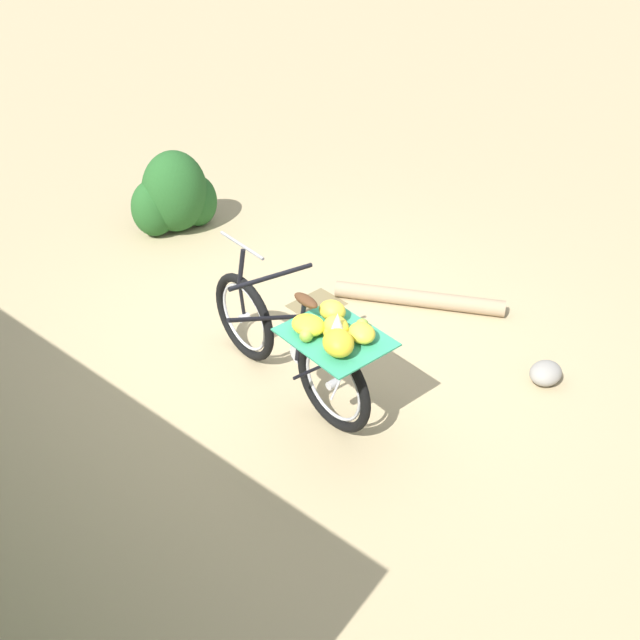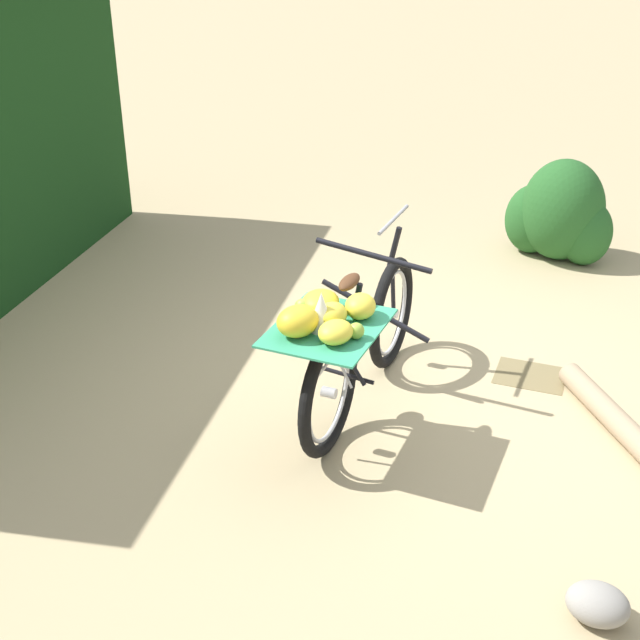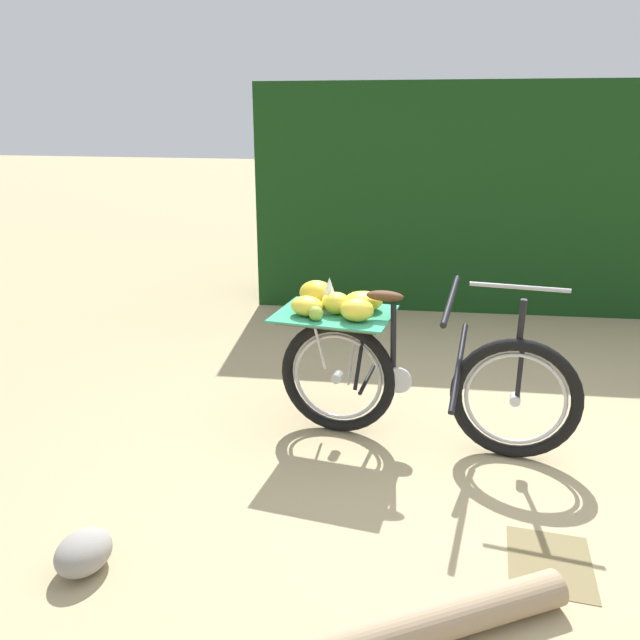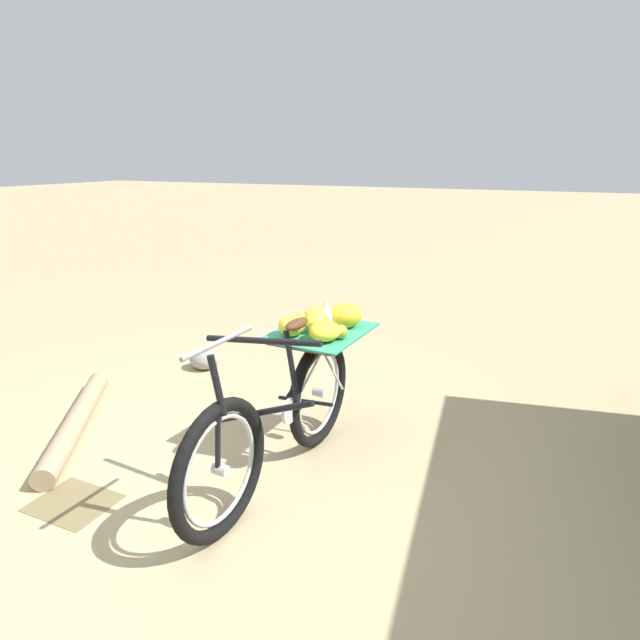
{
  "view_description": "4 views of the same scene",
  "coord_description": "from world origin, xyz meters",
  "px_view_note": "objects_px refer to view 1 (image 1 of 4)",
  "views": [
    {
      "loc": [
        -2.89,
        -3.49,
        3.5
      ],
      "look_at": [
        -0.32,
        -0.71,
        0.86
      ],
      "focal_mm": 39.82,
      "sensor_mm": 36.0,
      "label": 1
    },
    {
      "loc": [
        1.05,
        -4.5,
        2.83
      ],
      "look_at": [
        -0.33,
        -0.87,
        0.83
      ],
      "focal_mm": 47.61,
      "sensor_mm": 36.0,
      "label": 2
    },
    {
      "loc": [
        3.07,
        -0.03,
        1.85
      ],
      "look_at": [
        -0.15,
        -0.89,
        0.77
      ],
      "focal_mm": 34.03,
      "sensor_mm": 36.0,
      "label": 3
    },
    {
      "loc": [
        -1.71,
        2.2,
        1.86
      ],
      "look_at": [
        -0.22,
        -0.98,
        0.81
      ],
      "focal_mm": 31.02,
      "sensor_mm": 36.0,
      "label": 4
    }
  ],
  "objects_px": {
    "bicycle": "(299,342)",
    "fallen_log": "(419,299)",
    "path_stone": "(546,373)",
    "shrub_cluster": "(174,197)"
  },
  "relations": [
    {
      "from": "shrub_cluster",
      "to": "bicycle",
      "type": "bearing_deg",
      "value": -106.2
    },
    {
      "from": "fallen_log",
      "to": "path_stone",
      "type": "xyz_separation_m",
      "value": [
        -0.1,
        -1.35,
        0.01
      ]
    },
    {
      "from": "shrub_cluster",
      "to": "path_stone",
      "type": "height_order",
      "value": "shrub_cluster"
    },
    {
      "from": "path_stone",
      "to": "fallen_log",
      "type": "bearing_deg",
      "value": 85.88
    },
    {
      "from": "fallen_log",
      "to": "shrub_cluster",
      "type": "height_order",
      "value": "shrub_cluster"
    },
    {
      "from": "fallen_log",
      "to": "shrub_cluster",
      "type": "relative_size",
      "value": 1.66
    },
    {
      "from": "bicycle",
      "to": "fallen_log",
      "type": "bearing_deg",
      "value": -79.66
    },
    {
      "from": "fallen_log",
      "to": "shrub_cluster",
      "type": "xyz_separation_m",
      "value": [
        -0.75,
        2.68,
        0.3
      ]
    },
    {
      "from": "shrub_cluster",
      "to": "fallen_log",
      "type": "bearing_deg",
      "value": -74.27
    },
    {
      "from": "bicycle",
      "to": "path_stone",
      "type": "relative_size",
      "value": 6.58
    }
  ]
}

